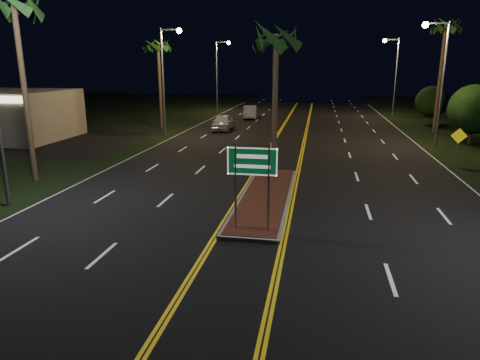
% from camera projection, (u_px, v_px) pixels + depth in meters
% --- Properties ---
extents(ground, '(120.00, 120.00, 0.00)m').
position_uv_depth(ground, '(238.00, 267.00, 13.13)').
color(ground, black).
rests_on(ground, ground).
extents(median_island, '(2.25, 10.25, 0.17)m').
position_uv_depth(median_island, '(265.00, 197.00, 19.76)').
color(median_island, gray).
rests_on(median_island, ground).
extents(highway_sign, '(1.80, 0.08, 3.20)m').
position_uv_depth(highway_sign, '(252.00, 170.00, 15.17)').
color(highway_sign, gray).
rests_on(highway_sign, ground).
extents(streetlight_left_mid, '(1.91, 0.44, 9.00)m').
position_uv_depth(streetlight_left_mid, '(167.00, 69.00, 36.30)').
color(streetlight_left_mid, gray).
rests_on(streetlight_left_mid, ground).
extents(streetlight_left_far, '(1.91, 0.44, 9.00)m').
position_uv_depth(streetlight_left_far, '(219.00, 68.00, 55.31)').
color(streetlight_left_far, gray).
rests_on(streetlight_left_far, ground).
extents(streetlight_right_mid, '(1.91, 0.44, 9.00)m').
position_uv_depth(streetlight_right_mid, '(438.00, 70.00, 30.75)').
color(streetlight_right_mid, gray).
rests_on(streetlight_right_mid, ground).
extents(streetlight_right_far, '(1.91, 0.44, 9.00)m').
position_uv_depth(streetlight_right_far, '(393.00, 68.00, 49.75)').
color(streetlight_right_far, gray).
rests_on(streetlight_right_far, ground).
extents(palm_median, '(2.40, 2.40, 8.30)m').
position_uv_depth(palm_median, '(276.00, 38.00, 21.23)').
color(palm_median, '#382819').
rests_on(palm_median, ground).
extents(palm_left_near, '(2.40, 2.40, 9.80)m').
position_uv_depth(palm_left_near, '(14.00, 8.00, 20.64)').
color(palm_left_near, '#382819').
rests_on(palm_left_near, ground).
extents(palm_left_far, '(2.40, 2.40, 8.80)m').
position_uv_depth(palm_left_far, '(158.00, 46.00, 39.94)').
color(palm_left_far, '#382819').
rests_on(palm_left_far, ground).
extents(palm_right_far, '(2.40, 2.40, 10.30)m').
position_uv_depth(palm_right_far, '(446.00, 28.00, 37.07)').
color(palm_right_far, '#382819').
rests_on(palm_right_far, ground).
extents(shrub_mid, '(3.78, 3.78, 4.62)m').
position_uv_depth(shrub_mid, '(474.00, 109.00, 32.82)').
color(shrub_mid, '#382819').
rests_on(shrub_mid, ground).
extents(shrub_far, '(3.24, 3.24, 3.96)m').
position_uv_depth(shrub_far, '(432.00, 102.00, 44.36)').
color(shrub_far, '#382819').
rests_on(shrub_far, ground).
extents(car_near, '(2.46, 5.21, 1.70)m').
position_uv_depth(car_near, '(223.00, 121.00, 40.71)').
color(car_near, '#B8B9BF').
rests_on(car_near, ground).
extents(car_far, '(2.81, 5.19, 1.64)m').
position_uv_depth(car_far, '(250.00, 111.00, 49.90)').
color(car_far, silver).
rests_on(car_far, ground).
extents(warning_sign, '(0.96, 0.09, 2.28)m').
position_uv_depth(warning_sign, '(458.00, 141.00, 26.28)').
color(warning_sign, gray).
rests_on(warning_sign, ground).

